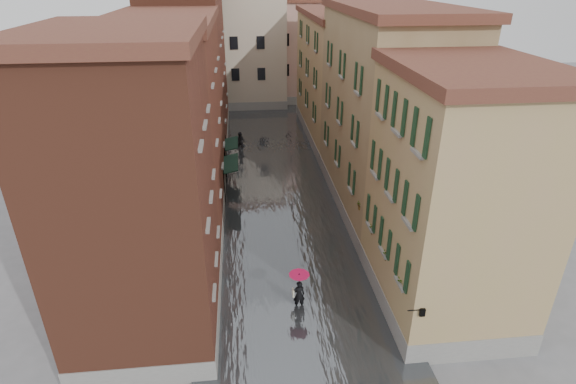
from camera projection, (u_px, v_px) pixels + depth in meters
ground at (296, 285)px, 24.24m from camera, size 120.00×120.00×0.00m
floodwater at (276, 182)px, 35.79m from camera, size 10.00×60.00×0.20m
building_left_near at (138, 202)px, 18.92m from camera, size 6.00×8.00×13.00m
building_left_mid at (172, 127)px, 28.84m from camera, size 6.00×14.00×12.50m
building_left_far at (191, 69)px, 41.89m from camera, size 6.00×16.00×14.00m
building_right_near at (453, 202)px, 20.57m from camera, size 6.00×8.00×11.50m
building_right_mid at (384, 116)px, 30.05m from camera, size 6.00×14.00×13.00m
building_right_far at (338, 79)px, 43.75m from camera, size 6.00×16.00×11.50m
building_end_cream at (235, 50)px, 54.97m from camera, size 12.00×9.00×13.00m
building_end_pink at (305, 51)px, 57.82m from camera, size 10.00×9.00×12.00m
awning_near at (230, 164)px, 33.02m from camera, size 1.09×3.40×2.80m
awning_far at (231, 144)px, 36.81m from camera, size 1.09×2.88×2.80m
wall_lantern at (421, 311)px, 17.96m from camera, size 0.71×0.22×0.35m
window_planters at (381, 234)px, 22.26m from camera, size 0.59×8.01×0.84m
pedestrian_main at (299, 287)px, 22.05m from camera, size 1.02×1.02×2.06m
pedestrian_far at (241, 142)px, 42.03m from camera, size 1.05×0.94×1.78m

